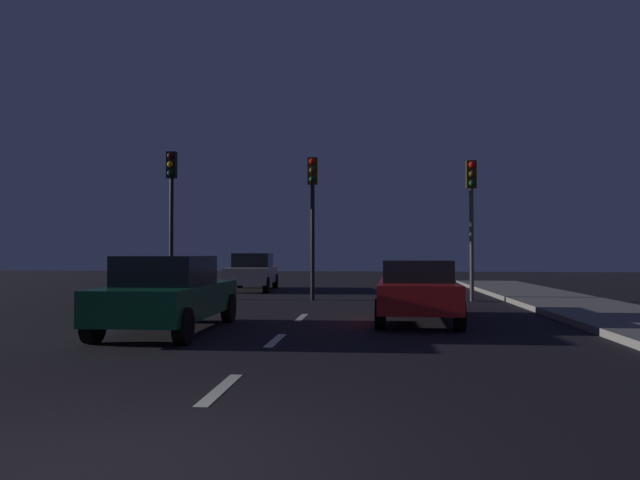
{
  "coord_description": "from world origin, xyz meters",
  "views": [
    {
      "loc": [
        1.76,
        -4.07,
        1.56
      ],
      "look_at": [
        -0.02,
        15.28,
        2.0
      ],
      "focal_mm": 33.07,
      "sensor_mm": 36.0,
      "label": 1
    }
  ],
  "objects_px": {
    "traffic_signal_center": "(312,200)",
    "car_stopped_ahead": "(417,290)",
    "car_oncoming_far": "(252,272)",
    "car_adjacent_lane": "(169,293)",
    "traffic_signal_right": "(471,202)",
    "traffic_signal_left": "(171,196)"
  },
  "relations": [
    {
      "from": "traffic_signal_left",
      "to": "car_oncoming_far",
      "type": "bearing_deg",
      "value": 70.75
    },
    {
      "from": "traffic_signal_center",
      "to": "car_stopped_ahead",
      "type": "xyz_separation_m",
      "value": [
        3.03,
        -5.83,
        -2.63
      ]
    },
    {
      "from": "traffic_signal_right",
      "to": "car_stopped_ahead",
      "type": "xyz_separation_m",
      "value": [
        -2.19,
        -5.83,
        -2.51
      ]
    },
    {
      "from": "traffic_signal_center",
      "to": "traffic_signal_right",
      "type": "height_order",
      "value": "traffic_signal_center"
    },
    {
      "from": "car_stopped_ahead",
      "to": "car_oncoming_far",
      "type": "height_order",
      "value": "car_oncoming_far"
    },
    {
      "from": "traffic_signal_left",
      "to": "traffic_signal_right",
      "type": "relative_size",
      "value": 1.1
    },
    {
      "from": "traffic_signal_right",
      "to": "car_stopped_ahead",
      "type": "bearing_deg",
      "value": -110.59
    },
    {
      "from": "car_stopped_ahead",
      "to": "traffic_signal_right",
      "type": "bearing_deg",
      "value": 69.41
    },
    {
      "from": "car_stopped_ahead",
      "to": "car_adjacent_lane",
      "type": "xyz_separation_m",
      "value": [
        -5.05,
        -2.3,
        0.04
      ]
    },
    {
      "from": "traffic_signal_right",
      "to": "car_adjacent_lane",
      "type": "relative_size",
      "value": 1.03
    },
    {
      "from": "traffic_signal_left",
      "to": "car_oncoming_far",
      "type": "xyz_separation_m",
      "value": [
        1.77,
        5.06,
        -2.74
      ]
    },
    {
      "from": "traffic_signal_center",
      "to": "car_oncoming_far",
      "type": "xyz_separation_m",
      "value": [
        -3.09,
        5.06,
        -2.57
      ]
    },
    {
      "from": "car_adjacent_lane",
      "to": "car_oncoming_far",
      "type": "height_order",
      "value": "car_oncoming_far"
    },
    {
      "from": "traffic_signal_center",
      "to": "car_adjacent_lane",
      "type": "distance_m",
      "value": 8.77
    },
    {
      "from": "traffic_signal_left",
      "to": "car_adjacent_lane",
      "type": "height_order",
      "value": "traffic_signal_left"
    },
    {
      "from": "traffic_signal_left",
      "to": "traffic_signal_center",
      "type": "relative_size",
      "value": 1.06
    },
    {
      "from": "traffic_signal_center",
      "to": "car_stopped_ahead",
      "type": "height_order",
      "value": "traffic_signal_center"
    },
    {
      "from": "car_adjacent_lane",
      "to": "car_oncoming_far",
      "type": "distance_m",
      "value": 13.23
    },
    {
      "from": "car_stopped_ahead",
      "to": "car_oncoming_far",
      "type": "relative_size",
      "value": 0.96
    },
    {
      "from": "traffic_signal_left",
      "to": "traffic_signal_center",
      "type": "xyz_separation_m",
      "value": [
        4.86,
        -0.0,
        -0.17
      ]
    },
    {
      "from": "traffic_signal_center",
      "to": "car_oncoming_far",
      "type": "height_order",
      "value": "traffic_signal_center"
    },
    {
      "from": "traffic_signal_center",
      "to": "car_adjacent_lane",
      "type": "relative_size",
      "value": 1.07
    }
  ]
}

